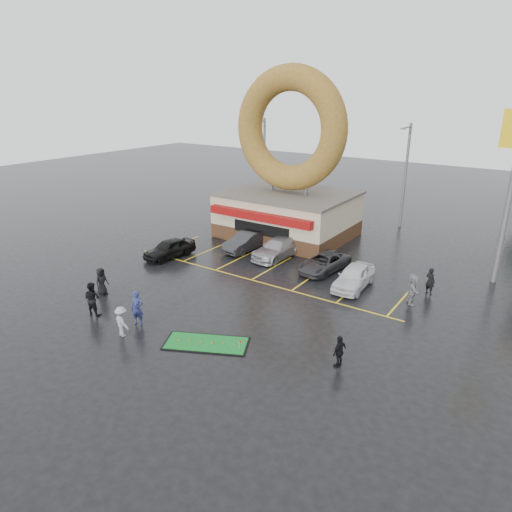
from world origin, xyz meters
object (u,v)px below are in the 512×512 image
Objects in this scene: car_dgrey at (247,241)px; person_blue at (137,308)px; car_silver at (278,248)px; car_white at (354,277)px; car_grey at (324,262)px; dumpster at (227,215)px; donut_shop at (288,183)px; car_black at (170,248)px; putting_green at (206,343)px; streetlight_left at (264,161)px; person_cameraman at (339,351)px; streetlight_mid at (405,174)px.

person_blue is at bearing -74.85° from car_dgrey.
car_white is at bearing -11.86° from car_silver.
person_blue is at bearing -103.44° from car_grey.
person_blue is 19.89m from dumpster.
car_black is (-4.38, -9.47, -3.78)m from donut_shop.
car_silver is 1.14× the size of car_white.
car_black is at bearing 142.33° from putting_green.
dumpster is at bearing 92.92° from person_blue.
streetlight_left reaches higher than putting_green.
car_black is (2.62, -16.42, -4.09)m from streetlight_left.
streetlight_left is 29.50m from person_cameraman.
donut_shop reaches higher than car_silver.
streetlight_left reaches higher than person_cameraman.
car_white is at bearing -150.59° from person_cameraman.
dumpster is at bearing 162.91° from car_grey.
streetlight_mid is 2.07× the size of car_grey.
streetlight_mid is at bearing 93.78° from car_grey.
car_grey is 11.43m from person_cameraman.
person_blue is 0.43× the size of putting_green.
person_cameraman reaches higher than putting_green.
streetlight_mid reaches higher than car_dgrey.
car_grey is at bearing 28.46° from car_black.
car_silver is (2.15, -4.97, -3.77)m from donut_shop.
car_grey is (4.02, -0.50, -0.09)m from car_silver.
car_silver is at bearing 5.64° from car_dgrey.
streetlight_mid is 24.17m from person_cameraman.
car_grey is at bearing -43.33° from streetlight_left.
streetlight_mid is 2.14× the size of car_white.
car_dgrey is 8.03m from dumpster.
car_dgrey is (3.74, 4.50, 0.02)m from car_black.
car_white is 2.75× the size of person_cameraman.
streetlight_mid is at bearing 4.09° from streetlight_left.
streetlight_mid is 2.03× the size of putting_green.
car_white is at bearing 18.53° from car_black.
car_dgrey is at bearing -61.95° from streetlight_left.
car_silver is at bearing -66.65° from donut_shop.
streetlight_mid is at bearing 87.13° from putting_green.
person_cameraman is at bearing -73.77° from car_white.
car_dgrey is at bearing 78.21° from person_blue.
person_cameraman is 6.43m from putting_green.
car_black is (-11.38, -17.42, -4.09)m from streetlight_mid.
streetlight_mid reaches higher than car_grey.
car_silver is 12.83m from person_blue.
putting_green is at bearing -62.28° from streetlight_left.
car_black is 17.27m from person_cameraman.
person_blue is (2.15, -12.81, 0.24)m from car_dgrey.
streetlight_left is 2.22× the size of car_black.
streetlight_left is 14.04m from streetlight_mid.
car_silver is at bearing 161.10° from car_white.
person_cameraman is at bearing -42.82° from car_silver.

